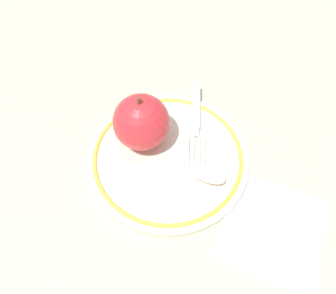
# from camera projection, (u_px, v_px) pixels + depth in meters

# --- Properties ---
(ground_plane) EXTENTS (2.00, 2.00, 0.00)m
(ground_plane) POSITION_uv_depth(u_px,v_px,m) (161.00, 154.00, 0.50)
(ground_plane) COLOR #ACAF90
(plate) EXTENTS (0.24, 0.24, 0.01)m
(plate) POSITION_uv_depth(u_px,v_px,m) (168.00, 157.00, 0.48)
(plate) COLOR beige
(plate) RESTS_ON ground_plane
(apple_red_whole) EXTENTS (0.08, 0.08, 0.09)m
(apple_red_whole) POSITION_uv_depth(u_px,v_px,m) (141.00, 122.00, 0.46)
(apple_red_whole) COLOR red
(apple_red_whole) RESTS_ON plate
(apple_slice_front) EXTENTS (0.05, 0.06, 0.02)m
(apple_slice_front) POSITION_uv_depth(u_px,v_px,m) (206.00, 174.00, 0.45)
(apple_slice_front) COLOR #F5E0CD
(apple_slice_front) RESTS_ON plate
(fork) EXTENTS (0.17, 0.03, 0.00)m
(fork) POSITION_uv_depth(u_px,v_px,m) (196.00, 121.00, 0.51)
(fork) COLOR silver
(fork) RESTS_ON plate
(napkin_folded) EXTENTS (0.17, 0.17, 0.01)m
(napkin_folded) POSITION_uv_depth(u_px,v_px,m) (273.00, 228.00, 0.43)
(napkin_folded) COLOR #AFB8CC
(napkin_folded) RESTS_ON ground_plane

